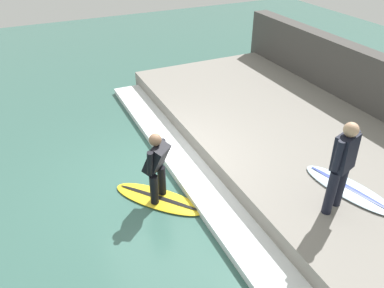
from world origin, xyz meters
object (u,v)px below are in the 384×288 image
surfer_riding (157,164)px  surfboard_waiting_near (349,189)px  surfboard_riding (159,199)px  surfer_waiting_near (342,163)px

surfer_riding → surfboard_waiting_near: 3.52m
surfboard_riding → surfer_waiting_near: size_ratio=1.11×
surfboard_riding → surfer_riding: bearing=0.0°
surfer_riding → surfboard_riding: bearing=180.0°
surfboard_riding → surfer_waiting_near: surfer_waiting_near is taller
surfboard_riding → surfer_waiting_near: (2.42, -1.96, 1.38)m
surfboard_riding → surfboard_waiting_near: size_ratio=0.98×
surfboard_riding → surfer_riding: 0.82m
surfer_riding → surfer_waiting_near: surfer_waiting_near is taller
surfer_riding → surfer_waiting_near: size_ratio=0.86×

